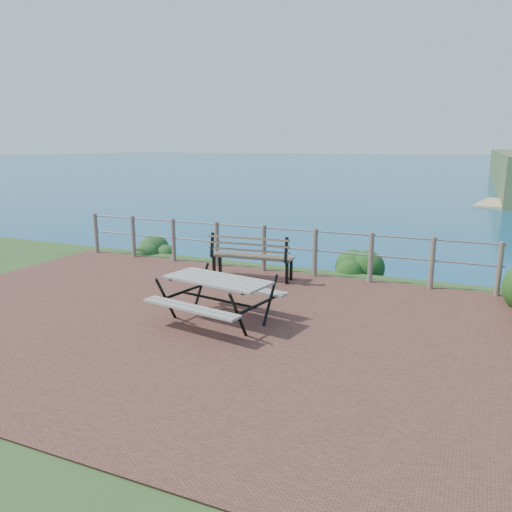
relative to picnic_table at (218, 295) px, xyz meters
The scene contains 7 objects.
ground 0.76m from the picnic_table, behind, with size 10.00×7.00×0.12m, color brown.
ocean 199.90m from the picnic_table, 90.17° to the left, with size 1200.00×1200.00×0.00m, color #167685.
safety_railing 3.31m from the picnic_table, 100.49° to the left, with size 9.40×0.10×1.00m.
picnic_table is the anchor object (origin of this frame).
park_bench 2.61m from the picnic_table, 102.44° to the left, with size 1.72×0.56×0.95m.
shrub_lip_west 5.60m from the picnic_table, 134.57° to the left, with size 0.85×0.85×0.63m, color #1D491B.
shrub_lip_east 4.39m from the picnic_table, 73.30° to the left, with size 0.86×0.86×0.63m, color #1F4715.
Camera 1 is at (4.09, -6.38, 2.71)m, focal length 35.00 mm.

